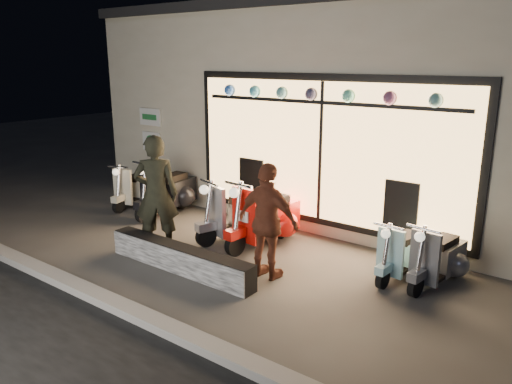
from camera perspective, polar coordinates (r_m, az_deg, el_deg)
ground at (r=8.12m, az=-4.81°, el=-7.62°), size 40.00×40.00×0.00m
kerb at (r=6.88m, az=-16.22°, el=-12.03°), size 40.00×0.25×0.12m
shop_building at (r=11.72m, az=11.64°, el=9.76°), size 10.20×6.23×4.20m
graffiti_barrier at (r=7.67m, az=-8.66°, el=-7.51°), size 2.71×0.28×0.40m
scooter_silver at (r=8.88m, az=-1.29°, el=-2.56°), size 0.81×1.52×1.09m
scooter_red at (r=8.65m, az=1.53°, el=-2.87°), size 0.61×1.62×1.15m
scooter_black at (r=10.50m, az=-9.67°, el=0.13°), size 0.59×1.59×1.14m
scooter_cream at (r=11.22m, az=-13.47°, el=0.49°), size 0.67×1.33×0.95m
scooter_blue at (r=7.74m, az=16.57°, el=-6.59°), size 0.45×1.23×0.88m
scooter_grey at (r=7.64m, az=20.30°, el=-7.02°), size 0.53×1.31×0.93m
man at (r=8.29m, az=-11.33°, el=-0.25°), size 0.84×0.82×1.95m
woman at (r=7.15m, az=1.39°, el=-3.43°), size 1.01×0.42×1.71m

